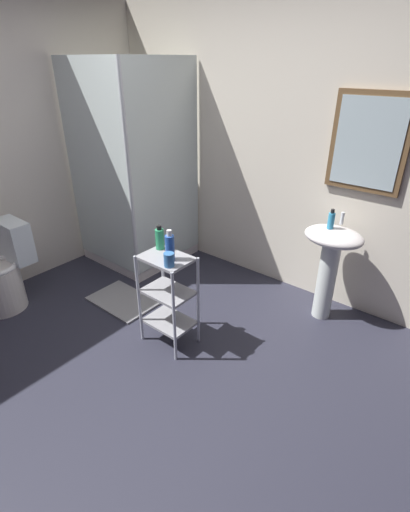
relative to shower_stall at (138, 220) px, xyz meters
name	(u,v)px	position (x,y,z in m)	size (l,w,h in m)	color
ground_plane	(129,376)	(1.22, -1.23, -0.47)	(4.20, 4.20, 0.02)	#2A2A38
wall_back	(278,150)	(1.23, 0.62, 0.79)	(4.20, 0.14, 2.50)	silver
shower_stall	(138,220)	(0.00, 0.00, 0.00)	(0.92, 0.92, 2.00)	white
pedestal_sink	(330,255)	(1.96, 0.29, 0.12)	(0.46, 0.37, 0.81)	white
sink_faucet	(342,218)	(1.96, 0.41, 0.40)	(0.03, 0.03, 0.10)	silver
toilet	(4,274)	(-0.26, -1.33, -0.15)	(0.37, 0.49, 0.76)	white
storage_cart	(168,293)	(1.19, -0.77, -0.03)	(0.38, 0.28, 0.74)	silver
hand_soap_bottle	(331,220)	(1.93, 0.27, 0.41)	(0.05, 0.05, 0.16)	#389ED1
shampoo_bottle_blue	(170,247)	(1.23, -0.78, 0.37)	(0.06, 0.06, 0.22)	#2955B1
body_wash_bottle_green	(160,239)	(1.06, -0.71, 0.36)	(0.06, 0.06, 0.18)	#2E9B61
rinse_cup	(169,260)	(1.29, -0.85, 0.32)	(0.07, 0.07, 0.10)	#3870B2
bath_mat	(123,301)	(0.48, -0.67, -0.45)	(0.60, 0.40, 0.02)	gray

